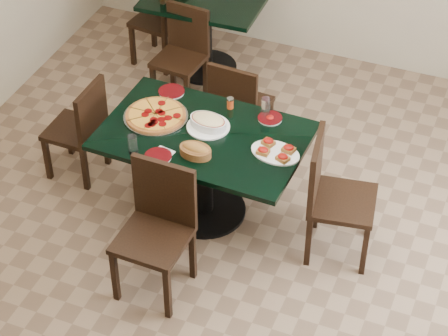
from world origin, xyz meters
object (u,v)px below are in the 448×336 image
at_px(back_chair_left, 166,16).
at_px(pepperoni_pizza, 156,115).
at_px(chair_far, 238,104).
at_px(bread_basket, 195,150).
at_px(chair_near, 158,222).
at_px(lasagna_casserole, 208,122).
at_px(back_chair_near, 183,49).
at_px(chair_left, 82,126).
at_px(main_table, 204,154).
at_px(back_table, 205,19).
at_px(chair_right, 331,191).
at_px(bruschetta_platter, 275,151).

distance_m(back_chair_left, pepperoni_pizza, 1.88).
relative_size(chair_far, bread_basket, 3.60).
distance_m(chair_near, lasagna_casserole, 0.87).
bearing_deg(chair_far, back_chair_near, -34.92).
bearing_deg(chair_left, main_table, 87.24).
height_order(chair_left, back_chair_near, chair_left).
relative_size(back_table, pepperoni_pizza, 2.24).
bearing_deg(back_table, chair_far, -57.02).
relative_size(chair_left, back_chair_left, 0.95).
relative_size(chair_far, chair_left, 1.03).
xyz_separation_m(back_chair_near, bread_basket, (0.81, -1.58, 0.32)).
xyz_separation_m(main_table, chair_far, (-0.03, 0.76, -0.08)).
bearing_deg(lasagna_casserole, back_table, 122.86).
relative_size(chair_right, chair_left, 1.13).
bearing_deg(lasagna_casserole, pepperoni_pizza, -166.47).
bearing_deg(back_chair_near, bread_basket, -57.61).
distance_m(back_table, chair_left, 1.76).
relative_size(pepperoni_pizza, bruschetta_platter, 1.21).
bearing_deg(back_table, pepperoni_pizza, -80.32).
bearing_deg(bruschetta_platter, back_table, 134.38).
relative_size(back_table, chair_right, 1.09).
bearing_deg(chair_near, bread_basket, 85.44).
distance_m(main_table, chair_right, 0.96).
xyz_separation_m(chair_right, pepperoni_pizza, (-1.36, 0.08, 0.22)).
xyz_separation_m(chair_left, back_chair_near, (0.28, 1.28, -0.00)).
bearing_deg(bread_basket, chair_left, 169.08).
relative_size(chair_near, chair_right, 1.00).
bearing_deg(back_table, chair_left, -101.45).
distance_m(chair_far, chair_near, 1.51).
xyz_separation_m(chair_near, bread_basket, (0.05, 0.51, 0.24)).
bearing_deg(lasagna_casserole, back_chair_near, 130.56).
bearing_deg(back_chair_left, pepperoni_pizza, 30.28).
xyz_separation_m(chair_far, bruschetta_platter, (0.58, -0.78, 0.28)).
bearing_deg(chair_near, lasagna_casserole, 90.42).
height_order(back_chair_left, bread_basket, back_chair_left).
xyz_separation_m(chair_near, bruschetta_platter, (0.56, 0.73, 0.23)).
relative_size(back_chair_near, back_chair_left, 0.95).
bearing_deg(bread_basket, pepperoni_pizza, 151.29).
relative_size(chair_near, bruschetta_platter, 2.49).
relative_size(chair_near, back_chair_left, 1.08).
distance_m(pepperoni_pizza, bread_basket, 0.53).
height_order(chair_near, lasagna_casserole, chair_near).
distance_m(chair_left, bread_basket, 1.17).
xyz_separation_m(back_chair_left, bread_basket, (1.17, -2.00, 0.29)).
distance_m(back_table, chair_near, 2.65).
xyz_separation_m(chair_near, back_chair_left, (-1.11, 2.51, -0.05)).
relative_size(chair_far, bruschetta_platter, 2.25).
relative_size(chair_far, chair_right, 0.90).
distance_m(main_table, bruschetta_platter, 0.58).
bearing_deg(chair_left, pepperoni_pizza, 89.56).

